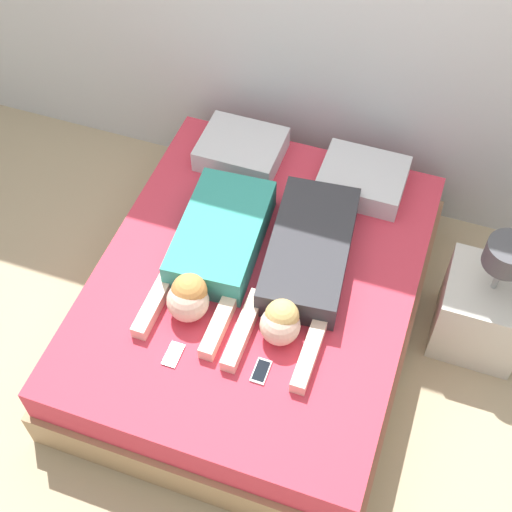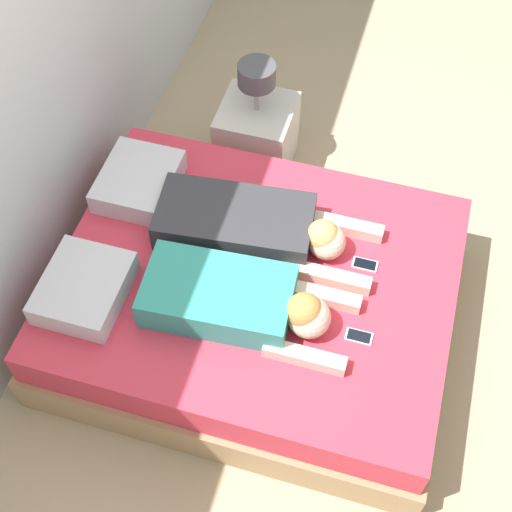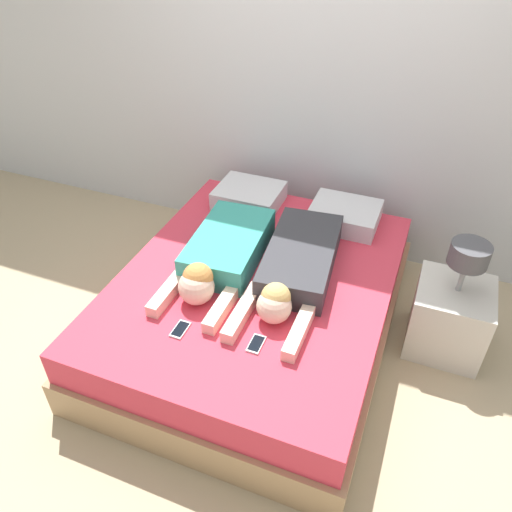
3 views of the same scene
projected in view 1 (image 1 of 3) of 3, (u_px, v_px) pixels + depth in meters
name	position (u px, v px, depth m)	size (l,w,h in m)	color
ground_plane	(256.00, 324.00, 3.87)	(12.00, 12.00, 0.00)	tan
bed	(256.00, 301.00, 3.69)	(1.60, 1.98, 0.46)	tan
pillow_head_left	(241.00, 149.00, 3.95)	(0.45, 0.38, 0.13)	silver
pillow_head_right	(363.00, 179.00, 3.81)	(0.45, 0.38, 0.13)	silver
person_left	(213.00, 251.00, 3.48)	(0.44, 1.00, 0.23)	teal
person_right	(303.00, 266.00, 3.43)	(0.46, 1.13, 0.21)	#333338
cell_phone_left	(173.00, 355.00, 3.23)	(0.07, 0.13, 0.01)	silver
cell_phone_right	(261.00, 371.00, 3.18)	(0.07, 0.13, 0.01)	silver
nightstand	(483.00, 308.00, 3.63)	(0.43, 0.43, 0.77)	beige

